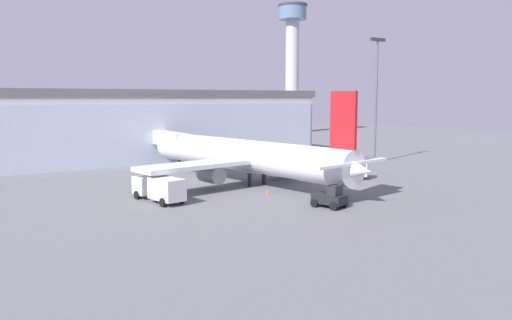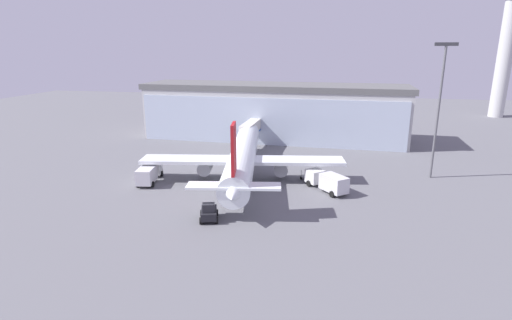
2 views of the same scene
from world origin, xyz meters
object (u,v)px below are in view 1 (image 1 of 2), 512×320
Objects in this scene: pushback_tug at (330,198)px; safety_cone_nose at (268,190)px; apron_light_mast at (376,90)px; fuel_truck at (342,167)px; control_tower at (292,54)px; baggage_cart at (307,172)px; airplane at (245,156)px; safety_cone_wingtip at (342,173)px; catering_truck at (160,188)px; jet_bridge at (166,140)px.

pushback_tug reaches higher than safety_cone_nose.
apron_light_mast is 2.95× the size of fuel_truck.
control_tower is 12.32× the size of baggage_cart.
airplane is 70.18× the size of safety_cone_wingtip.
catering_truck is (-13.49, -4.86, -2.06)m from airplane.
catering_truck is at bearing 170.86° from safety_cone_nose.
airplane reaches higher than fuel_truck.
safety_cone_wingtip is (1.84, 2.12, -1.19)m from fuel_truck.
control_tower is at bearing -73.52° from fuel_truck.
apron_light_mast is at bearing -87.79° from airplane.
control_tower reaches higher than catering_truck.
jet_bridge is at bearing -7.08° from fuel_truck.
control_tower is 70.90× the size of safety_cone_nose.
apron_light_mast reaches higher than pushback_tug.
apron_light_mast is 0.53× the size of airplane.
safety_cone_nose is at bearing -108.47° from catering_truck.
safety_cone_nose is (-1.22, -6.83, -3.25)m from airplane.
baggage_cart is (12.81, -19.18, -3.71)m from jet_bridge.
airplane is 15.38m from safety_cone_wingtip.
catering_truck reaches higher than baggage_cart.
control_tower is 70.90× the size of safety_cone_wingtip.
apron_light_mast is 19.65m from safety_cone_wingtip.
fuel_truck is at bearing 12.64° from safety_cone_nose.
baggage_cart is (-2.81, 4.05, -0.97)m from fuel_truck.
apron_light_mast is 6.47× the size of baggage_cart.
control_tower is 90.36m from baggage_cart.
airplane is at bearing 79.91° from safety_cone_nose.
fuel_truck reaches higher than safety_cone_nose.
pushback_tug is at bearing -135.51° from safety_cone_wingtip.
airplane is at bearing 33.60° from fuel_truck.
catering_truck is 13.75× the size of safety_cone_nose.
baggage_cart is at bearing -164.12° from apron_light_mast.
catering_truck reaches higher than pushback_tug.
safety_cone_nose is at bearing -157.39° from apron_light_mast.
control_tower reaches higher than baggage_cart.
safety_cone_wingtip is (4.65, -1.94, -0.23)m from baggage_cart.
safety_cone_wingtip is at bearing -61.67° from pushback_tug.
jet_bridge reaches higher than fuel_truck.
baggage_cart is 5.75× the size of safety_cone_wingtip.
baggage_cart is 0.89× the size of pushback_tug.
control_tower reaches higher than apron_light_mast.
jet_bridge reaches higher than safety_cone_wingtip.
airplane is (-60.96, -71.41, -20.72)m from control_tower.
airplane is at bearing 174.27° from safety_cone_wingtip.
safety_cone_nose is (-62.18, -78.24, -23.97)m from control_tower.
fuel_truck is 3.04m from safety_cone_wingtip.
apron_light_mast is 38.47m from pushback_tug.
apron_light_mast reaches higher than safety_cone_wingtip.
pushback_tug is (-0.37, -16.56, -2.55)m from airplane.
jet_bridge reaches higher than safety_cone_nose.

